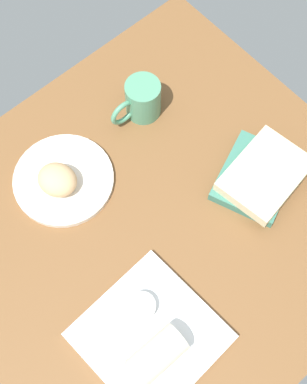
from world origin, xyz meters
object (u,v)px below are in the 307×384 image
sauce_cup (141,307)px  breakfast_wrap (157,355)px  square_plate (150,336)px  coffee_mug (142,100)px  round_plate (64,180)px  scone_pastry (57,180)px  book_stack (261,176)px

sauce_cup → breakfast_wrap: size_ratio=0.52×
square_plate → coffee_mug: 54.24cm
round_plate → coffee_mug: coffee_mug is taller
round_plate → scone_pastry: bearing=25.9°
scone_pastry → square_plate: bearing=80.2°
scone_pastry → book_stack: 45.71cm
book_stack → breakfast_wrap: bearing=17.7°
coffee_mug → book_stack: bearing=103.6°
coffee_mug → sauce_cup: bearing=48.9°
round_plate → sauce_cup: (6.09, 34.37, 2.30)cm
scone_pastry → book_stack: bearing=140.6°
square_plate → breakfast_wrap: breakfast_wrap is taller
breakfast_wrap → coffee_mug: bearing=142.7°
scone_pastry → breakfast_wrap: breakfast_wrap is taller
square_plate → book_stack: size_ratio=1.11×
scone_pastry → sauce_cup: size_ratio=1.53×
round_plate → breakfast_wrap: bearing=76.8°
square_plate → book_stack: 43.13cm
sauce_cup → breakfast_wrap: 10.50cm
scone_pastry → sauce_cup: bearing=82.6°
sauce_cup → book_stack: book_stack is taller
round_plate → sauce_cup: size_ratio=3.88×
round_plate → square_plate: size_ratio=0.91×
sauce_cup → coffee_mug: bearing=-131.1°
scone_pastry → breakfast_wrap: 43.84cm
book_stack → scone_pastry: bearing=-39.4°
round_plate → book_stack: size_ratio=1.00×
book_stack → coffee_mug: 33.09cm
round_plate → sauce_cup: bearing=80.0°
round_plate → breakfast_wrap: size_ratio=2.02×
breakfast_wrap → coffee_mug: 58.51cm
round_plate → coffee_mug: size_ratio=1.68×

